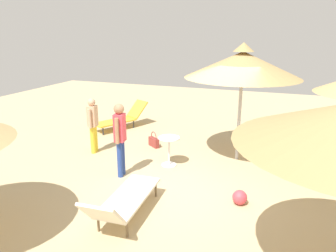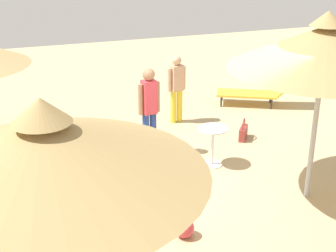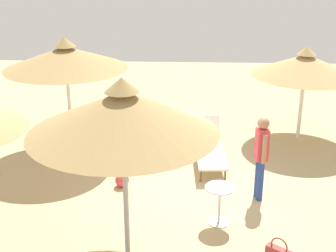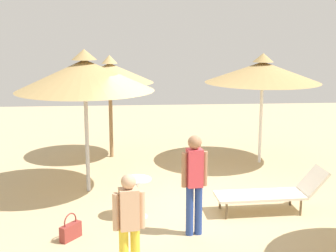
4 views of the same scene
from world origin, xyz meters
name	(u,v)px [view 4 (image 4 of 4)]	position (x,y,z in m)	size (l,w,h in m)	color
ground	(174,203)	(0.00, 0.00, -0.05)	(24.00, 24.00, 0.10)	tan
parasol_umbrella_front	(263,72)	(-2.46, -2.69, 2.33)	(2.90, 2.90, 2.80)	white
parasol_umbrella_near_right	(85,75)	(1.77, -0.77, 2.49)	(2.86, 2.86, 3.02)	#B2B2B7
parasol_umbrella_far_left	(110,73)	(1.38, -3.50, 2.26)	(2.29, 2.29, 2.72)	olive
lounge_chair_center	(273,192)	(-1.84, 0.70, 0.39)	(2.12, 0.73, 0.82)	silver
person_standing_far_right	(194,179)	(-0.20, 1.62, 0.99)	(0.44, 0.25, 1.73)	navy
person_standing_back	(129,222)	(0.88, 3.06, 0.86)	(0.45, 0.26, 1.54)	yellow
handbag	(71,230)	(1.86, 1.67, 0.16)	(0.35, 0.41, 0.46)	maroon
side_table_round	(137,191)	(0.75, 0.78, 0.50)	(0.55, 0.55, 0.74)	silver
beach_ball	(194,176)	(-0.56, -1.18, 0.15)	(0.29, 0.29, 0.29)	#D83F4C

